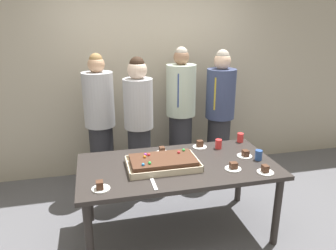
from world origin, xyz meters
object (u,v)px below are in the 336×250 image
Objects in this scene: plated_slice_center_back at (200,145)px; plated_slice_far_right at (100,187)px; person_green_shirt_behind at (100,123)px; drink_cup_nearest at (259,155)px; plated_slice_center_front at (233,167)px; person_far_right_suit at (220,114)px; sheet_cake at (163,163)px; drink_cup_far_end at (218,144)px; cake_server_utensil at (154,184)px; person_serving_front at (139,126)px; plated_slice_near_right at (265,171)px; person_striped_tie_right at (181,114)px; drink_cup_middle at (240,138)px; plated_slice_near_left at (245,155)px; party_table at (178,172)px; plated_slice_far_left at (162,151)px.

plated_slice_far_right is at bearing -148.00° from plated_slice_center_back.
plated_slice_center_back is 0.09× the size of person_green_shirt_behind.
drink_cup_nearest is (1.53, 0.23, 0.03)m from plated_slice_far_right.
plated_slice_center_front is 1.36m from person_far_right_suit.
sheet_cake is 6.64× the size of drink_cup_far_end.
plated_slice_center_front is (0.62, -0.20, -0.02)m from sheet_cake.
drink_cup_nearest is 0.06× the size of person_far_right_suit.
person_serving_front is (0.05, 1.17, 0.13)m from cake_server_utensil.
plated_slice_far_right is at bearing -171.47° from drink_cup_nearest.
drink_cup_nearest reaches higher than plated_slice_near_right.
plated_slice_center_front is 0.36m from drink_cup_nearest.
sheet_cake is at bearing 65.21° from cake_server_utensil.
person_green_shirt_behind is (-1.20, 0.78, 0.08)m from drink_cup_far_end.
cake_server_utensil is 1.59m from person_striped_tie_right.
person_serving_front reaches higher than drink_cup_middle.
person_striped_tie_right is (-0.13, 1.34, 0.13)m from plated_slice_center_front.
drink_cup_middle is (0.99, 0.43, 0.01)m from sheet_cake.
sheet_cake reaches higher than plated_slice_far_right.
person_striped_tie_right is (0.58, 0.28, 0.02)m from person_serving_front.
plated_slice_near_left is 1.50× the size of drink_cup_far_end.
plated_slice_far_right is (-0.73, -0.31, 0.10)m from party_table.
plated_slice_far_left reaches higher than party_table.
party_table is at bearing 4.08° from person_far_right_suit.
person_serving_front is (-0.95, 0.82, 0.11)m from plated_slice_near_left.
sheet_cake is at bearing -101.72° from plated_slice_far_left.
sheet_cake reaches higher than drink_cup_far_end.
person_serving_front is 0.99× the size of person_green_shirt_behind.
plated_slice_near_right is at bearing -99.08° from drink_cup_middle.
drink_cup_nearest reaches higher than plated_slice_far_right.
party_table is 12.44× the size of plated_slice_near_right.
drink_cup_nearest is at bearing 39.61° from person_far_right_suit.
plated_slice_near_left is at bearing 19.53° from cake_server_utensil.
drink_cup_far_end is at bearing 123.52° from plated_slice_near_left.
person_far_right_suit reaches higher than plated_slice_center_front.
plated_slice_near_left is 0.50m from plated_slice_center_back.
sheet_cake is 0.35m from cake_server_utensil.
person_far_right_suit is at bearing 86.91° from drink_cup_nearest.
sheet_cake reaches higher than plated_slice_center_front.
person_serving_front reaches higher than sheet_cake.
plated_slice_center_back is at bearing 135.55° from drink_cup_nearest.
plated_slice_near_right is 1.00× the size of plated_slice_center_back.
person_striped_tie_right reaches higher than person_green_shirt_behind.
party_table is 0.90m from person_serving_front.
person_green_shirt_behind is at bearing 87.66° from plated_slice_far_right.
drink_cup_nearest is at bearing -22.94° from plated_slice_far_left.
cake_server_utensil is at bearing -132.59° from plated_slice_center_back.
person_far_right_suit is (1.01, 1.09, 0.09)m from sheet_cake.
sheet_cake is 1.49m from person_far_right_suit.
drink_cup_far_end reaches higher than party_table.
person_far_right_suit reaches higher than plated_slice_near_left.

